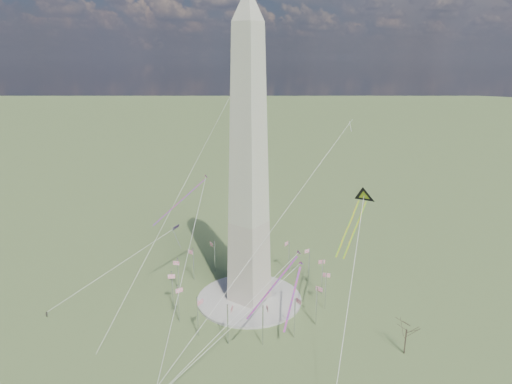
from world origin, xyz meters
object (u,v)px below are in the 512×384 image
Objects in this scene: washington_monument at (249,165)px; kite_delta_black at (363,199)px; person_west at (47,314)px; tree_near at (407,328)px.

kite_delta_black is at bearing 20.81° from washington_monument.
washington_monument is 53.83× the size of person_west.
person_west is at bearing -154.35° from tree_near.
kite_delta_black is (-19.94, 11.04, 31.14)m from tree_near.
kite_delta_black is (80.76, 59.40, 38.47)m from person_west.
washington_monument reaches higher than tree_near.
tree_near reaches higher than person_west.
washington_monument is at bearing -135.01° from person_west.
tree_near is (53.43, 1.69, -39.70)m from washington_monument.
kite_delta_black reaches higher than person_west.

